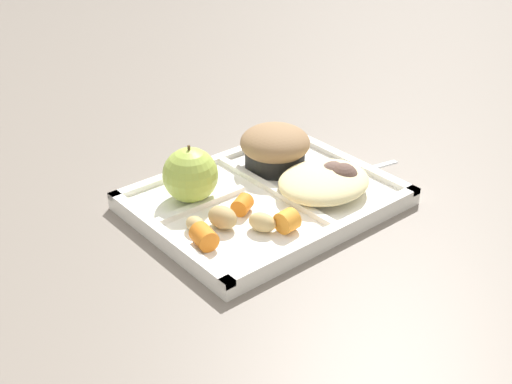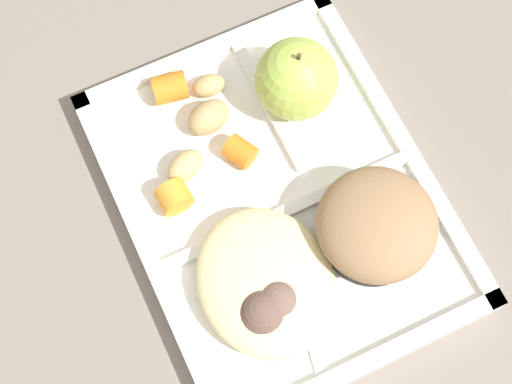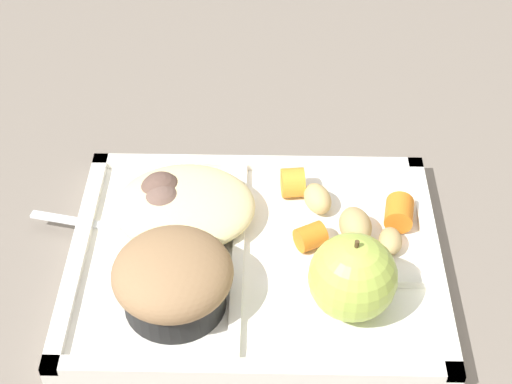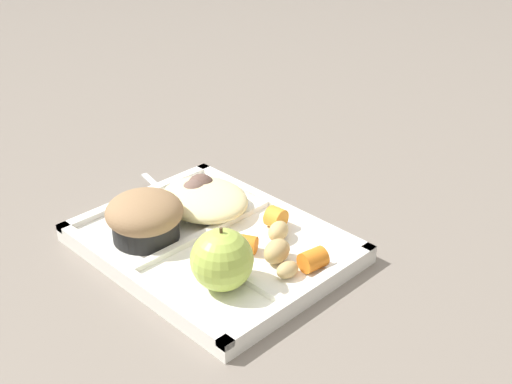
% 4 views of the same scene
% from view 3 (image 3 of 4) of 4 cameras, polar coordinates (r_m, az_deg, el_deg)
% --- Properties ---
extents(ground, '(6.00, 6.00, 0.00)m').
position_cam_3_polar(ground, '(0.70, -0.07, -5.43)').
color(ground, slate).
extents(lunch_tray, '(0.32, 0.25, 0.02)m').
position_cam_3_polar(lunch_tray, '(0.70, -0.04, -4.96)').
color(lunch_tray, white).
rests_on(lunch_tray, ground).
extents(green_apple, '(0.07, 0.07, 0.08)m').
position_cam_3_polar(green_apple, '(0.63, 6.92, -6.07)').
color(green_apple, '#A8C14C').
rests_on(green_apple, lunch_tray).
extents(bran_muffin, '(0.10, 0.10, 0.06)m').
position_cam_3_polar(bran_muffin, '(0.64, -5.94, -6.21)').
color(bran_muffin, black).
rests_on(bran_muffin, lunch_tray).
extents(carrot_slice_edge, '(0.03, 0.03, 0.02)m').
position_cam_3_polar(carrot_slice_edge, '(0.69, 3.92, -3.21)').
color(carrot_slice_edge, orange).
rests_on(carrot_slice_edge, lunch_tray).
extents(carrot_slice_small, '(0.02, 0.03, 0.03)m').
position_cam_3_polar(carrot_slice_small, '(0.74, 2.64, 0.68)').
color(carrot_slice_small, orange).
rests_on(carrot_slice_small, lunch_tray).
extents(carrot_slice_near_corner, '(0.03, 0.03, 0.03)m').
position_cam_3_polar(carrot_slice_near_corner, '(0.72, 10.18, -1.45)').
color(carrot_slice_near_corner, orange).
rests_on(carrot_slice_near_corner, lunch_tray).
extents(potato_chunk_corner, '(0.03, 0.04, 0.02)m').
position_cam_3_polar(potato_chunk_corner, '(0.73, 4.41, -0.48)').
color(potato_chunk_corner, tan).
rests_on(potato_chunk_corner, lunch_tray).
extents(potato_chunk_browned, '(0.02, 0.03, 0.02)m').
position_cam_3_polar(potato_chunk_browned, '(0.70, 9.57, -3.47)').
color(potato_chunk_browned, tan).
rests_on(potato_chunk_browned, lunch_tray).
extents(potato_chunk_golden, '(0.04, 0.04, 0.03)m').
position_cam_3_polar(potato_chunk_golden, '(0.70, 7.10, -2.39)').
color(potato_chunk_golden, tan).
rests_on(potato_chunk_golden, lunch_tray).
extents(egg_noodle_pile, '(0.13, 0.11, 0.03)m').
position_cam_3_polar(egg_noodle_pile, '(0.71, -5.13, -1.05)').
color(egg_noodle_pile, beige).
rests_on(egg_noodle_pile, lunch_tray).
extents(meatball_front, '(0.04, 0.04, 0.04)m').
position_cam_3_polar(meatball_front, '(0.71, -6.61, -0.95)').
color(meatball_front, brown).
rests_on(meatball_front, lunch_tray).
extents(meatball_side, '(0.04, 0.04, 0.04)m').
position_cam_3_polar(meatball_side, '(0.72, -6.76, -0.10)').
color(meatball_side, brown).
rests_on(meatball_side, lunch_tray).
extents(plastic_fork, '(0.16, 0.05, 0.00)m').
position_cam_3_polar(plastic_fork, '(0.72, -9.14, -2.70)').
color(plastic_fork, white).
rests_on(plastic_fork, lunch_tray).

